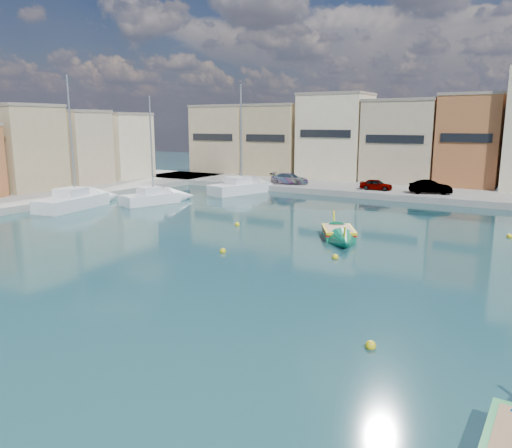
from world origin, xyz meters
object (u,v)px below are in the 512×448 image
Objects in this scene: yacht_mid at (88,200)px; yacht_north at (252,188)px; luzzu_green at (338,234)px; yacht_midnorth at (165,198)px.

yacht_north is at bearing 61.87° from yacht_mid.
yacht_mid is (-24.15, 0.65, 0.23)m from luzzu_green.
yacht_north is 10.67m from yacht_midnorth.
yacht_north reaches higher than yacht_midnorth.
luzzu_green is at bearing -1.55° from yacht_mid.
yacht_north reaches higher than luzzu_green.
yacht_mid is at bearing -133.65° from yacht_midnorth.
luzzu_green is 22.50m from yacht_north.
luzzu_green is 0.60× the size of yacht_north.
luzzu_green is 24.16m from yacht_mid.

